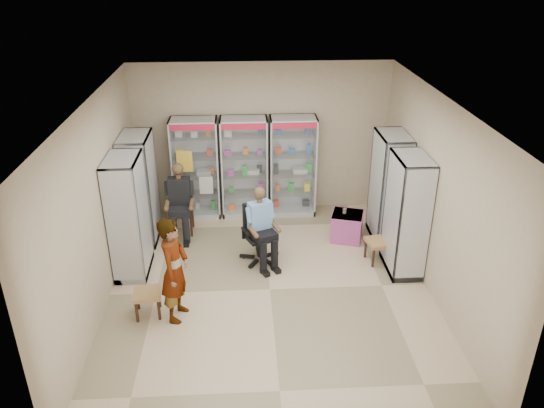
{
  "coord_description": "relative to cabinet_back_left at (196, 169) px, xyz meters",
  "views": [
    {
      "loc": [
        -0.38,
        -6.97,
        4.85
      ],
      "look_at": [
        0.07,
        0.7,
        1.16
      ],
      "focal_mm": 35.0,
      "sensor_mm": 36.0,
      "label": 1
    }
  ],
  "objects": [
    {
      "name": "seated_customer",
      "position": [
        -0.25,
        -0.78,
        -0.33
      ],
      "size": [
        0.44,
        0.6,
        1.34
      ],
      "primitive_type": null,
      "color": "black",
      "rests_on": "floor"
    },
    {
      "name": "cabinet_left_far",
      "position": [
        -0.93,
        -0.93,
        0.0
      ],
      "size": [
        0.9,
        0.5,
        2.0
      ],
      "primitive_type": "cube",
      "rotation": [
        0.0,
        0.0,
        -1.57
      ],
      "color": "silver",
      "rests_on": "floor"
    },
    {
      "name": "cabinet_back_left",
      "position": [
        0.0,
        0.0,
        0.0
      ],
      "size": [
        0.9,
        0.5,
        2.0
      ],
      "primitive_type": "cube",
      "color": "#9DA0A4",
      "rests_on": "floor"
    },
    {
      "name": "standing_man",
      "position": [
        -0.08,
        -3.32,
        -0.2
      ],
      "size": [
        0.5,
        0.65,
        1.59
      ],
      "primitive_type": "imported",
      "rotation": [
        0.0,
        0.0,
        1.34
      ],
      "color": "gray",
      "rests_on": "floor"
    },
    {
      "name": "tea_glass",
      "position": [
        2.75,
        -1.15,
        -0.44
      ],
      "size": [
        0.07,
        0.07,
        0.09
      ],
      "primitive_type": "cylinder",
      "color": "#572C07",
      "rests_on": "pink_trunk"
    },
    {
      "name": "cabinet_right_far",
      "position": [
        3.53,
        -1.13,
        0.0
      ],
      "size": [
        0.9,
        0.5,
        2.0
      ],
      "primitive_type": "cube",
      "rotation": [
        0.0,
        0.0,
        1.57
      ],
      "color": "#A9ACB1",
      "rests_on": "floor"
    },
    {
      "name": "cabinet_back_right",
      "position": [
        1.9,
        0.0,
        0.0
      ],
      "size": [
        0.9,
        0.5,
        2.0
      ],
      "primitive_type": "cube",
      "color": "#AEB2B5",
      "rests_on": "floor"
    },
    {
      "name": "cabinet_left_near",
      "position": [
        -0.93,
        -2.03,
        0.0
      ],
      "size": [
        0.9,
        0.5,
        2.0
      ],
      "primitive_type": "cube",
      "rotation": [
        0.0,
        0.0,
        -1.57
      ],
      "color": "#A5A6AC",
      "rests_on": "floor"
    },
    {
      "name": "wooden_chair",
      "position": [
        -0.25,
        -0.73,
        -0.53
      ],
      "size": [
        0.42,
        0.42,
        0.94
      ],
      "primitive_type": "cube",
      "color": "black",
      "rests_on": "floor"
    },
    {
      "name": "floor",
      "position": [
        1.3,
        -2.73,
        -1.0
      ],
      "size": [
        6.0,
        6.0,
        0.0
      ],
      "primitive_type": "plane",
      "color": "#C6AC89",
      "rests_on": "ground"
    },
    {
      "name": "office_chair",
      "position": [
        1.17,
        -1.82,
        -0.49
      ],
      "size": [
        0.74,
        0.74,
        1.03
      ],
      "primitive_type": "cube",
      "rotation": [
        0.0,
        0.0,
        0.41
      ],
      "color": "black",
      "rests_on": "floor"
    },
    {
      "name": "seated_shopkeeper",
      "position": [
        1.17,
        -1.87,
        -0.34
      ],
      "size": [
        0.63,
        0.72,
        1.31
      ],
      "primitive_type": null,
      "rotation": [
        0.0,
        0.0,
        0.41
      ],
      "color": "#6DA5D8",
      "rests_on": "floor"
    },
    {
      "name": "woven_stool_a",
      "position": [
        3.2,
        -1.98,
        -0.8
      ],
      "size": [
        0.47,
        0.47,
        0.4
      ],
      "primitive_type": "cube",
      "rotation": [
        0.0,
        0.0,
        0.2
      ],
      "color": "#A96E47",
      "rests_on": "floor"
    },
    {
      "name": "pink_trunk",
      "position": [
        2.8,
        -1.18,
        -0.74
      ],
      "size": [
        0.67,
        0.65,
        0.52
      ],
      "primitive_type": "cube",
      "rotation": [
        0.0,
        0.0,
        -0.3
      ],
      "color": "#A9436F",
      "rests_on": "floor"
    },
    {
      "name": "cabinet_right_near",
      "position": [
        3.53,
        -2.23,
        0.0
      ],
      "size": [
        0.9,
        0.5,
        2.0
      ],
      "primitive_type": "cube",
      "rotation": [
        0.0,
        0.0,
        1.57
      ],
      "color": "#B8BBC0",
      "rests_on": "floor"
    },
    {
      "name": "room_shell",
      "position": [
        1.3,
        -2.73,
        0.97
      ],
      "size": [
        5.02,
        6.02,
        3.01
      ],
      "color": "#C1A98F",
      "rests_on": "ground"
    },
    {
      "name": "woven_stool_b",
      "position": [
        -0.52,
        -3.25,
        -0.8
      ],
      "size": [
        0.44,
        0.44,
        0.39
      ],
      "primitive_type": "cube",
      "rotation": [
        0.0,
        0.0,
        0.12
      ],
      "color": "#A16E44",
      "rests_on": "floor"
    },
    {
      "name": "cabinet_back_mid",
      "position": [
        0.95,
        0.0,
        0.0
      ],
      "size": [
        0.9,
        0.5,
        2.0
      ],
      "primitive_type": "cube",
      "color": "silver",
      "rests_on": "floor"
    }
  ]
}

